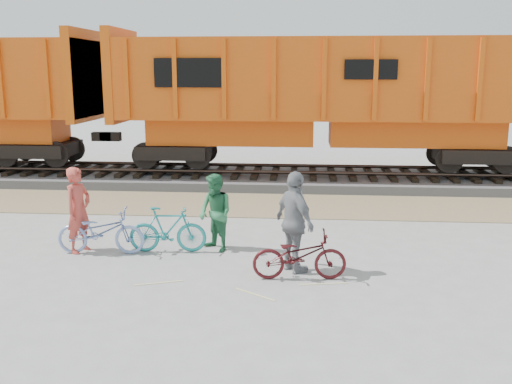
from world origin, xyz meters
TOP-DOWN VIEW (x-y plane):
  - ground at (0.00, 0.00)m, footprint 120.00×120.00m
  - gravel_strip at (0.00, 5.50)m, footprint 120.00×3.00m
  - ballast_bed at (0.00, 9.00)m, footprint 120.00×4.00m
  - track at (0.00, 9.00)m, footprint 120.00×2.60m
  - hopper_car_center at (2.21, 9.00)m, footprint 14.00×3.13m
  - bicycle_blue at (-2.63, 0.81)m, footprint 1.88×0.75m
  - bicycle_teal at (-1.25, 1.03)m, footprint 1.67×0.59m
  - bicycle_maroon at (1.56, -0.37)m, footprint 1.78×0.75m
  - person_solo at (-3.13, 0.91)m, footprint 0.63×0.77m
  - person_man at (-0.25, 1.23)m, footprint 1.02×1.02m
  - person_woman at (1.46, 0.03)m, footprint 1.04×1.22m

SIDE VIEW (x-z plane):
  - ground at x=0.00m, z-range 0.00..0.00m
  - gravel_strip at x=0.00m, z-range 0.00..0.02m
  - ballast_bed at x=0.00m, z-range 0.00..0.30m
  - bicycle_maroon at x=1.56m, z-range 0.00..0.91m
  - track at x=0.00m, z-range 0.35..0.59m
  - bicycle_blue at x=-2.63m, z-range 0.00..0.97m
  - bicycle_teal at x=-1.25m, z-range 0.00..0.99m
  - person_man at x=-0.25m, z-range 0.00..1.67m
  - person_solo at x=-3.13m, z-range 0.00..1.83m
  - person_woman at x=1.46m, z-range 0.00..1.96m
  - hopper_car_center at x=2.21m, z-range 0.68..5.33m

